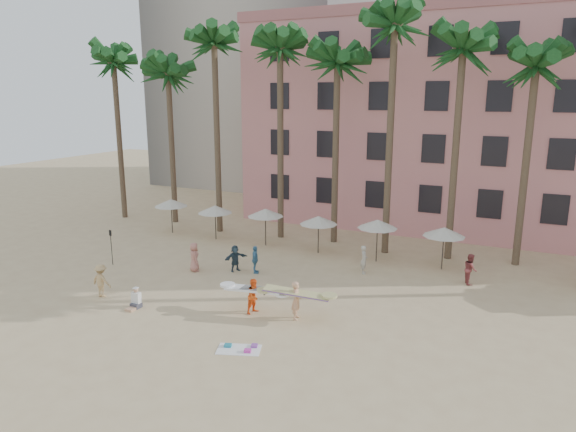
{
  "coord_description": "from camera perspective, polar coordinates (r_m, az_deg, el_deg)",
  "views": [
    {
      "loc": [
        11.17,
        -17.98,
        10.25
      ],
      "look_at": [
        -0.16,
        6.0,
        4.0
      ],
      "focal_mm": 32.0,
      "sensor_mm": 36.0,
      "label": 1
    }
  ],
  "objects": [
    {
      "name": "umbrella_row",
      "position": [
        34.53,
        0.34,
        0.0
      ],
      "size": [
        22.5,
        2.7,
        2.73
      ],
      "color": "#332B23",
      "rests_on": "ground"
    },
    {
      "name": "seated_man",
      "position": [
        26.73,
        -16.59,
        -9.04
      ],
      "size": [
        0.46,
        0.8,
        1.03
      ],
      "color": "#3F3F4C",
      "rests_on": "ground"
    },
    {
      "name": "palm_row",
      "position": [
        34.77,
        7.7,
        17.63
      ],
      "size": [
        44.4,
        5.4,
        16.3
      ],
      "color": "brown",
      "rests_on": "ground"
    },
    {
      "name": "beachgoers",
      "position": [
        29.32,
        -3.86,
        -5.47
      ],
      "size": [
        18.16,
        10.97,
        1.75
      ],
      "color": "#2C414E",
      "rests_on": "ground"
    },
    {
      "name": "pink_hotel",
      "position": [
        44.24,
        20.12,
        9.55
      ],
      "size": [
        35.0,
        14.0,
        16.0
      ],
      "primitive_type": "cube",
      "color": "#D88683",
      "rests_on": "ground"
    },
    {
      "name": "paddle",
      "position": [
        33.37,
        -19.06,
        -2.85
      ],
      "size": [
        0.18,
        0.04,
        2.23
      ],
      "color": "black",
      "rests_on": "ground"
    },
    {
      "name": "carrier_yellow",
      "position": [
        24.22,
        0.95,
        -9.11
      ],
      "size": [
        3.17,
        1.39,
        1.85
      ],
      "color": "#E1A67E",
      "rests_on": "ground"
    },
    {
      "name": "beach_towel",
      "position": [
        22.01,
        -5.33,
        -14.47
      ],
      "size": [
        2.03,
        1.55,
        0.14
      ],
      "color": "white",
      "rests_on": "ground"
    },
    {
      "name": "ground",
      "position": [
        23.52,
        -6.06,
        -12.66
      ],
      "size": [
        120.0,
        120.0,
        0.0
      ],
      "primitive_type": "plane",
      "color": "#D1B789",
      "rests_on": "ground"
    },
    {
      "name": "carrier_white",
      "position": [
        24.96,
        -3.75,
        -8.71
      ],
      "size": [
        2.97,
        0.99,
        1.71
      ],
      "color": "#FF5D1A",
      "rests_on": "ground"
    }
  ]
}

